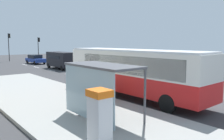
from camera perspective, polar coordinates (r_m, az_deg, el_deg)
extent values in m
cube|color=#38383A|center=(26.42, -10.71, -1.28)|extent=(56.00, 92.00, 0.04)
cube|color=#999993|center=(13.07, -10.01, -9.27)|extent=(6.20, 30.00, 0.18)
cube|color=silver|center=(15.49, 18.21, -7.25)|extent=(0.16, 2.20, 0.01)
cube|color=silver|center=(18.56, 5.05, -4.59)|extent=(0.16, 2.20, 0.01)
cube|color=silver|center=(22.34, -3.96, -2.60)|extent=(0.16, 2.20, 0.01)
cube|color=silver|center=(26.53, -10.24, -1.17)|extent=(0.16, 2.20, 0.01)
cube|color=silver|center=(30.96, -14.76, -0.13)|extent=(0.16, 2.20, 0.01)
cube|color=silver|center=(35.54, -18.13, 0.64)|extent=(0.16, 2.20, 0.01)
cube|color=silver|center=(40.22, -20.73, 1.24)|extent=(0.16, 2.20, 0.01)
cube|color=red|center=(15.65, 5.00, -2.78)|extent=(2.75, 11.05, 1.15)
cube|color=silver|center=(15.49, 5.05, 1.97)|extent=(2.75, 11.05, 1.45)
cube|color=silver|center=(15.44, 5.08, 4.83)|extent=(2.62, 10.83, 0.12)
cube|color=black|center=(19.67, -6.40, 2.81)|extent=(2.30, 0.17, 1.22)
cube|color=black|center=(14.29, 3.09, 1.27)|extent=(0.27, 8.58, 1.10)
cylinder|color=black|center=(18.00, -6.51, -3.37)|extent=(0.30, 1.01, 1.00)
cylinder|color=black|center=(19.33, -0.96, -2.61)|extent=(0.30, 1.01, 1.00)
cylinder|color=black|center=(12.60, 13.52, -8.03)|extent=(0.30, 1.01, 1.00)
cylinder|color=black|center=(14.44, 18.82, -6.29)|extent=(0.30, 1.01, 1.00)
cube|color=black|center=(32.57, -12.45, 2.60)|extent=(2.01, 5.20, 1.96)
cube|color=black|center=(32.55, -12.46, 3.19)|extent=(2.04, 3.12, 0.44)
cylinder|color=black|center=(31.34, -9.27, 0.71)|extent=(0.22, 0.68, 0.68)
cylinder|color=black|center=(30.48, -12.19, 0.46)|extent=(0.22, 0.68, 0.68)
cylinder|color=black|center=(34.84, -12.59, 1.25)|extent=(0.22, 0.68, 0.68)
cylinder|color=black|center=(34.07, -15.29, 1.05)|extent=(0.22, 0.68, 0.68)
cube|color=navy|center=(41.31, -18.28, 2.33)|extent=(2.02, 4.49, 0.60)
cube|color=black|center=(41.46, -18.43, 3.18)|extent=(1.70, 2.45, 0.60)
cylinder|color=black|center=(40.33, -16.33, 1.87)|extent=(0.23, 0.65, 0.64)
cylinder|color=black|center=(39.64, -18.46, 1.71)|extent=(0.23, 0.65, 0.64)
cylinder|color=black|center=(43.04, -18.09, 2.11)|extent=(0.23, 0.65, 0.64)
cylinder|color=black|center=(42.39, -20.11, 1.96)|extent=(0.23, 0.65, 0.64)
cube|color=silver|center=(8.15, -3.05, -12.34)|extent=(0.60, 0.70, 1.70)
cube|color=orange|center=(7.88, -3.10, -5.66)|extent=(0.66, 0.76, 0.24)
cube|color=black|center=(8.24, -1.30, -10.11)|extent=(0.03, 0.36, 0.44)
cylinder|color=orange|center=(13.87, -1.49, -5.79)|extent=(0.52, 0.52, 0.95)
cylinder|color=yellow|center=(14.42, -3.21, -5.31)|extent=(0.52, 0.52, 0.95)
cylinder|color=green|center=(14.98, -4.80, -4.86)|extent=(0.52, 0.52, 0.95)
cylinder|color=#2D2D2D|center=(48.34, -17.70, 4.98)|extent=(0.14, 0.14, 4.59)
cube|color=black|center=(48.41, -17.53, 7.11)|extent=(0.24, 0.28, 0.84)
sphere|color=red|center=(48.45, -17.41, 7.45)|extent=(0.16, 0.16, 0.16)
sphere|color=#3C2C03|center=(48.45, -17.40, 7.12)|extent=(0.16, 0.16, 0.16)
sphere|color=black|center=(48.45, -17.39, 6.79)|extent=(0.16, 0.16, 0.16)
cylinder|color=#2D2D2D|center=(48.23, -24.08, 5.13)|extent=(0.14, 0.14, 5.32)
cube|color=black|center=(48.29, -23.95, 7.70)|extent=(0.24, 0.28, 0.84)
sphere|color=#360606|center=(48.32, -23.83, 8.04)|extent=(0.16, 0.16, 0.16)
sphere|color=#F2B20C|center=(48.32, -23.81, 7.70)|extent=(0.16, 0.16, 0.16)
sphere|color=black|center=(48.31, -23.80, 7.37)|extent=(0.16, 0.16, 0.16)
cube|color=#4C4C51|center=(10.70, -2.41, 1.12)|extent=(1.80, 4.00, 0.10)
cube|color=#8CA5B2|center=(10.42, -6.13, -5.77)|extent=(0.06, 3.80, 2.30)
cylinder|color=#4C4C51|center=(10.08, 8.10, -6.41)|extent=(0.10, 0.10, 2.44)
cylinder|color=#4C4C51|center=(12.90, -4.45, -3.41)|extent=(0.10, 0.10, 2.44)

